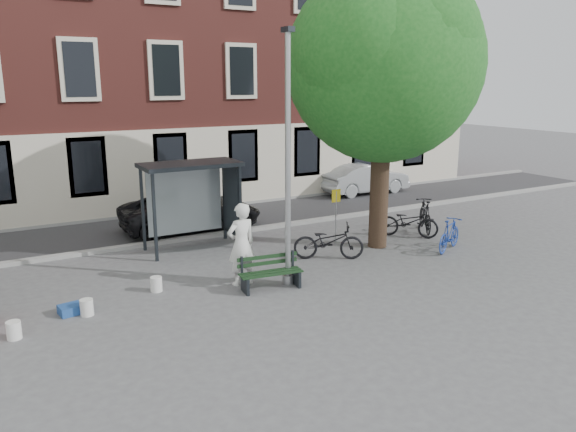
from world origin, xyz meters
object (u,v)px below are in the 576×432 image
(lamppost, at_px, (288,173))
(car_silver, at_px, (365,178))
(bus_shelter, at_px, (202,185))
(painter, at_px, (241,244))
(bike_a, at_px, (329,241))
(bench, at_px, (270,274))
(car_dark, at_px, (191,211))
(bike_b, at_px, (449,235))
(bike_d, at_px, (425,215))
(bike_c, at_px, (408,222))
(notice_sign, at_px, (336,206))

(lamppost, xyz_separation_m, car_silver, (8.77, 8.40, -2.11))
(bus_shelter, bearing_deg, painter, -96.25)
(bike_a, bearing_deg, lamppost, 150.75)
(bench, distance_m, car_dark, 6.23)
(bike_b, xyz_separation_m, car_dark, (-5.83, 6.05, 0.17))
(lamppost, height_order, bench, lamppost)
(bench, bearing_deg, bike_d, 24.42)
(bike_c, relative_size, notice_sign, 1.10)
(car_dark, bearing_deg, bike_d, -119.97)
(lamppost, height_order, car_silver, lamppost)
(painter, distance_m, car_silver, 12.53)
(car_dark, bearing_deg, painter, 173.33)
(bike_c, bearing_deg, bench, 154.78)
(bike_b, bearing_deg, bench, 66.10)
(bus_shelter, height_order, bike_c, bus_shelter)
(lamppost, relative_size, bus_shelter, 2.14)
(lamppost, height_order, bike_a, lamppost)
(notice_sign, bearing_deg, painter, -155.47)
(car_dark, relative_size, notice_sign, 2.73)
(lamppost, relative_size, car_silver, 1.49)
(lamppost, bearing_deg, bike_a, 30.70)
(lamppost, height_order, painter, lamppost)
(bike_a, xyz_separation_m, car_silver, (6.77, 7.21, 0.16))
(bike_d, bearing_deg, bike_c, 46.85)
(lamppost, bearing_deg, car_silver, 43.77)
(bench, relative_size, car_dark, 0.34)
(bus_shelter, bearing_deg, bench, -88.86)
(car_dark, height_order, car_silver, car_silver)
(bus_shelter, height_order, painter, bus_shelter)
(car_dark, bearing_deg, notice_sign, -138.90)
(bike_c, height_order, bike_d, bike_d)
(bike_c, distance_m, notice_sign, 2.67)
(bike_a, xyz_separation_m, bike_b, (3.58, -1.09, -0.03))
(painter, xyz_separation_m, bike_b, (6.58, -0.45, -0.54))
(bus_shelter, xyz_separation_m, notice_sign, (3.61, -1.80, -0.70))
(bus_shelter, xyz_separation_m, bike_a, (2.61, -2.92, -1.40))
(car_dark, xyz_separation_m, notice_sign, (3.25, -3.85, 0.56))
(bike_a, relative_size, car_silver, 0.48)
(bike_d, relative_size, car_dark, 0.39)
(lamppost, bearing_deg, bench, -173.69)
(bus_shelter, xyz_separation_m, bench, (0.08, -4.16, -1.55))
(car_silver, bearing_deg, bike_d, 159.99)
(bench, xyz_separation_m, bike_d, (7.03, 2.17, 0.19))
(car_dark, relative_size, car_silver, 1.16)
(lamppost, distance_m, bike_a, 3.25)
(bike_d, bearing_deg, bench, 49.25)
(bench, height_order, bike_b, bike_b)
(bike_a, bearing_deg, bike_d, -48.28)
(car_dark, bearing_deg, lamppost, -176.75)
(bike_c, relative_size, car_dark, 0.40)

